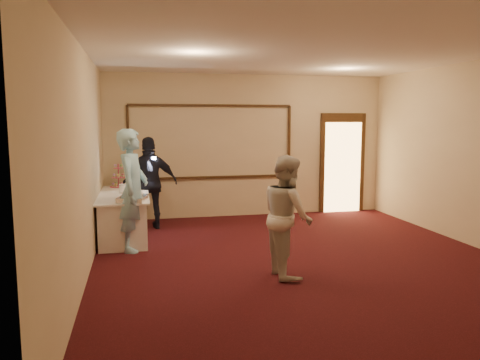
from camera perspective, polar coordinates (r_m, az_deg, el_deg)
name	(u,v)px	position (r m, az deg, el deg)	size (l,w,h in m)	color
floor	(304,262)	(6.95, 7.83, -9.90)	(7.00, 7.00, 0.00)	black
room_walls	(307,122)	(6.64, 8.14, 7.04)	(6.04, 7.04, 3.02)	beige
wall_molding	(212,142)	(9.82, -3.48, 4.68)	(3.45, 0.04, 1.55)	black
doorway	(342,164)	(10.70, 12.36, 1.95)	(1.05, 0.07, 2.20)	black
buffet_table	(124,215)	(8.50, -13.90, -4.17)	(0.86, 2.19, 0.77)	white
pavlova_tray	(132,195)	(7.63, -12.97, -1.85)	(0.51, 0.63, 0.21)	silver
cupcake_stand	(119,178)	(9.29, -14.58, 0.26)	(0.34, 0.34, 0.49)	#DC4B73
plate_stack_a	(124,188)	(8.53, -13.94, -1.01)	(0.18, 0.18, 0.15)	white
plate_stack_b	(134,186)	(8.85, -12.77, -0.71)	(0.17, 0.17, 0.14)	white
tart	(137,195)	(8.13, -12.48, -1.74)	(0.25, 0.25, 0.05)	white
man	(133,190)	(7.50, -12.92, -1.22)	(0.70, 0.46, 1.92)	#92CEF0
woman	(287,216)	(6.19, 5.79, -4.35)	(0.78, 0.61, 1.60)	beige
guest	(150,183)	(8.96, -10.88, -0.38)	(1.02, 0.42, 1.74)	black
camera_flash	(154,158)	(8.77, -10.46, 2.63)	(0.07, 0.04, 0.05)	white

